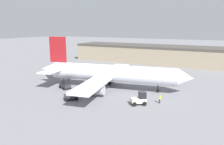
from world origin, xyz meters
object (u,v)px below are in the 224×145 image
Objects in this scene: baggage_tug at (72,95)px; pushback_tug at (140,99)px; ground_crew_worker at (160,99)px; belt_loader_truck at (65,84)px; airplane at (108,73)px.

pushback_tug is (12.65, 3.51, 0.14)m from baggage_tug.
ground_crew_worker is 0.53× the size of belt_loader_truck.
airplane is at bearing -95.98° from ground_crew_worker.
pushback_tug reaches higher than baggage_tug.
baggage_tug reaches higher than ground_crew_worker.
airplane is 21.88× the size of ground_crew_worker.
belt_loader_truck is (-8.39, -5.00, -2.35)m from airplane.
pushback_tug reaches higher than ground_crew_worker.
ground_crew_worker is at bearing 0.94° from pushback_tug.
baggage_tug is (-15.74, -5.91, 0.06)m from ground_crew_worker.
baggage_tug is 0.99× the size of belt_loader_truck.
ground_crew_worker is 0.51× the size of pushback_tug.
belt_loader_truck is 0.97× the size of pushback_tug.
baggage_tug is at bearing -17.92° from belt_loader_truck.
pushback_tug is at bearing 18.34° from belt_loader_truck.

